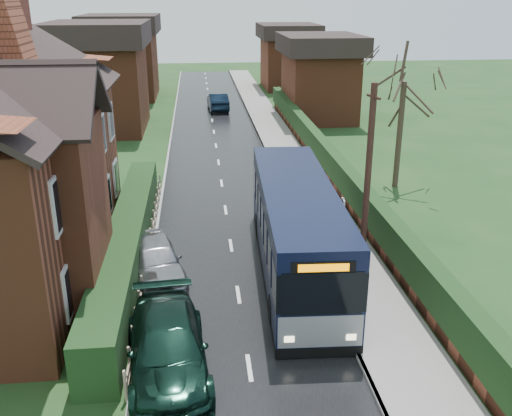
{
  "coord_description": "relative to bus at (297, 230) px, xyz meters",
  "views": [
    {
      "loc": [
        -1.14,
        -14.79,
        9.49
      ],
      "look_at": [
        0.95,
        5.42,
        1.8
      ],
      "focal_mm": 40.0,
      "sensor_mm": 36.0,
      "label": 1
    }
  ],
  "objects": [
    {
      "name": "car_silver",
      "position": [
        -5.0,
        0.04,
        -0.9
      ],
      "size": [
        2.61,
        4.49,
        1.44
      ],
      "primitive_type": "imported",
      "rotation": [
        0.0,
        0.0,
        0.23
      ],
      "color": "#9E9DA1",
      "rests_on": "ground"
    },
    {
      "name": "ground",
      "position": [
        -2.2,
        -3.53,
        -1.62
      ],
      "size": [
        140.0,
        140.0,
        0.0
      ],
      "primitive_type": "plane",
      "color": "#2A481F",
      "rests_on": "ground"
    },
    {
      "name": "front_hedge",
      "position": [
        -6.1,
        1.47,
        -0.82
      ],
      "size": [
        1.2,
        16.0,
        1.6
      ],
      "primitive_type": "cube",
      "color": "#133215",
      "rests_on": "ground"
    },
    {
      "name": "kerb_left",
      "position": [
        -5.25,
        6.47,
        -1.57
      ],
      "size": [
        0.12,
        100.0,
        0.1
      ],
      "primitive_type": "cube",
      "color": "gray",
      "rests_on": "ground"
    },
    {
      "name": "car_distant",
      "position": [
        -1.57,
        30.78,
        -0.88
      ],
      "size": [
        1.84,
        4.54,
        1.47
      ],
      "primitive_type": "imported",
      "rotation": [
        0.0,
        0.0,
        3.21
      ],
      "color": "black",
      "rests_on": "ground"
    },
    {
      "name": "tree_right_far",
      "position": [
        6.8,
        9.06,
        4.17
      ],
      "size": [
        4.01,
        4.01,
        7.75
      ],
      "color": "#362920",
      "rests_on": "ground"
    },
    {
      "name": "telegraph_pole",
      "position": [
        2.6,
        0.47,
        1.76
      ],
      "size": [
        0.26,
        0.86,
        6.68
      ],
      "rotation": [
        0.0,
        0.0,
        0.21
      ],
      "color": "black",
      "rests_on": "ground"
    },
    {
      "name": "kerb_right",
      "position": [
        0.85,
        6.47,
        -1.55
      ],
      "size": [
        0.12,
        100.0,
        0.14
      ],
      "primitive_type": "cube",
      "color": "gray",
      "rests_on": "ground"
    },
    {
      "name": "pavement",
      "position": [
        2.05,
        6.47,
        -1.55
      ],
      "size": [
        2.5,
        100.0,
        0.14
      ],
      "primitive_type": "cube",
      "color": "slate",
      "rests_on": "ground"
    },
    {
      "name": "car_green",
      "position": [
        -4.35,
        -5.41,
        -0.88
      ],
      "size": [
        2.53,
        5.24,
        1.47
      ],
      "primitive_type": "imported",
      "rotation": [
        0.0,
        0.0,
        0.09
      ],
      "color": "black",
      "rests_on": "ground"
    },
    {
      "name": "bus_stop_sign",
      "position": [
        1.8,
        0.63,
        0.06
      ],
      "size": [
        0.07,
        0.38,
        2.54
      ],
      "rotation": [
        0.0,
        0.0,
        -0.03
      ],
      "color": "slate",
      "rests_on": "ground"
    },
    {
      "name": "right_wall_hedge",
      "position": [
        3.6,
        6.47,
        -0.6
      ],
      "size": [
        0.6,
        50.0,
        1.8
      ],
      "color": "brown",
      "rests_on": "ground"
    },
    {
      "name": "road",
      "position": [
        -2.2,
        6.47,
        -1.61
      ],
      "size": [
        6.0,
        100.0,
        0.02
      ],
      "primitive_type": "cube",
      "color": "black",
      "rests_on": "ground"
    },
    {
      "name": "picket_fence",
      "position": [
        -5.35,
        1.47,
        -1.17
      ],
      "size": [
        0.1,
        16.0,
        0.9
      ],
      "primitive_type": null,
      "color": "#9D846A",
      "rests_on": "ground"
    },
    {
      "name": "bus",
      "position": [
        0.0,
        0.0,
        0.0
      ],
      "size": [
        2.91,
        10.82,
        3.26
      ],
      "rotation": [
        0.0,
        0.0,
        -0.04
      ],
      "color": "black",
      "rests_on": "ground"
    }
  ]
}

